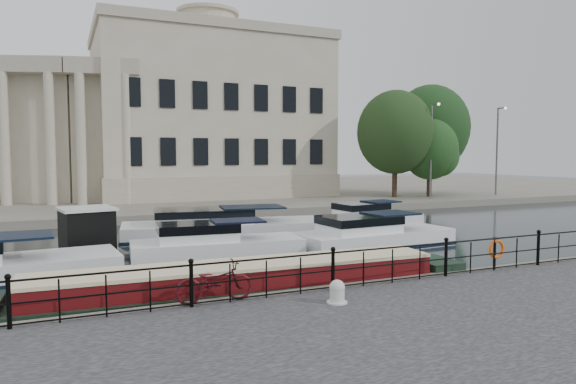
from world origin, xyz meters
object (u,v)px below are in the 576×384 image
object	(u,v)px
bicycle	(214,282)
life_ring_post	(496,249)
harbour_hut	(87,234)
mooring_bollard	(337,292)
narrowboat	(242,291)

from	to	relation	value
bicycle	life_ring_post	distance (m)	9.54
harbour_hut	mooring_bollard	bearing A→B (deg)	-76.38
harbour_hut	life_ring_post	bearing A→B (deg)	-52.27
life_ring_post	harbour_hut	xyz separation A→B (m)	(-12.14, 10.63, -0.26)
narrowboat	bicycle	bearing A→B (deg)	-128.38
mooring_bollard	life_ring_post	size ratio (longest dim) A/B	0.57
harbour_hut	narrowboat	bearing A→B (deg)	-78.51
harbour_hut	bicycle	bearing A→B (deg)	-87.23
bicycle	harbour_hut	distance (m)	10.88
bicycle	mooring_bollard	size ratio (longest dim) A/B	3.35
bicycle	narrowboat	bearing A→B (deg)	-39.98
life_ring_post	narrowboat	size ratio (longest dim) A/B	0.07
narrowboat	harbour_hut	xyz separation A→B (m)	(-3.81, 9.17, 0.59)
bicycle	narrowboat	world-z (taller)	bicycle
bicycle	mooring_bollard	distance (m)	3.15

